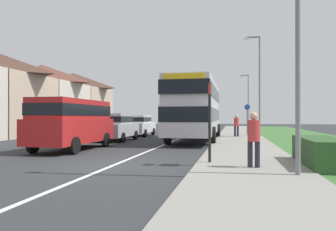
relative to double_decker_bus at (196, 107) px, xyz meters
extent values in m
plane|color=#2D3033|center=(-1.38, -10.58, -2.14)|extent=(120.00, 120.00, 0.00)
cube|color=silver|center=(-1.38, -2.58, -2.14)|extent=(0.14, 60.00, 0.01)
cube|color=gray|center=(2.82, -4.58, -2.08)|extent=(3.20, 68.00, 0.12)
cube|color=#2D5128|center=(4.92, -10.05, -1.69)|extent=(1.10, 3.26, 0.90)
cube|color=#BCBCC1|center=(0.00, 0.00, -0.82)|extent=(2.50, 10.12, 1.65)
cube|color=#BCBCC1|center=(0.00, 0.00, 0.78)|extent=(2.45, 9.92, 1.55)
cube|color=black|center=(0.00, 0.00, -0.49)|extent=(2.53, 10.17, 0.76)
cube|color=black|center=(0.00, 0.00, 0.86)|extent=(2.53, 10.17, 0.72)
cube|color=gold|center=(0.00, -5.01, 1.28)|extent=(2.00, 0.08, 0.44)
cylinder|color=black|center=(-1.25, 3.14, -1.64)|extent=(0.30, 1.00, 1.00)
cylinder|color=black|center=(1.25, 3.14, -1.64)|extent=(0.30, 1.00, 1.00)
cylinder|color=black|center=(-1.25, -2.78, -1.64)|extent=(0.30, 1.00, 1.00)
cylinder|color=black|center=(1.25, -2.78, -1.64)|extent=(0.30, 1.00, 1.00)
cube|color=#B21E1E|center=(-4.97, -6.62, -1.24)|extent=(1.95, 5.28, 1.08)
cube|color=#B21E1E|center=(-4.97, -6.62, -0.26)|extent=(1.72, 4.86, 0.88)
cube|color=black|center=(-4.97, -6.62, -0.30)|extent=(1.76, 4.91, 0.49)
cylinder|color=black|center=(-5.93, -4.98, -1.78)|extent=(0.20, 0.72, 0.72)
cylinder|color=black|center=(-4.02, -4.98, -1.78)|extent=(0.20, 0.72, 0.72)
cylinder|color=black|center=(-5.93, -8.25, -1.78)|extent=(0.20, 0.72, 0.72)
cylinder|color=black|center=(-4.02, -8.25, -1.78)|extent=(0.20, 0.72, 0.72)
cube|color=#B7B7BC|center=(-5.02, -0.93, -1.45)|extent=(1.85, 4.11, 0.79)
cube|color=#B7B7BC|center=(-5.02, -1.14, -0.73)|extent=(1.63, 2.26, 0.65)
cube|color=black|center=(-5.02, -1.14, -0.76)|extent=(1.66, 2.28, 0.36)
cylinder|color=black|center=(-5.92, 0.34, -1.84)|extent=(0.20, 0.60, 0.60)
cylinder|color=black|center=(-4.11, 0.34, -1.84)|extent=(0.20, 0.60, 0.60)
cylinder|color=black|center=(-5.92, -2.21, -1.84)|extent=(0.20, 0.60, 0.60)
cylinder|color=black|center=(-4.11, -2.21, -1.84)|extent=(0.20, 0.60, 0.60)
cube|color=silver|center=(-5.06, 4.21, -1.47)|extent=(1.83, 4.18, 0.75)
cube|color=silver|center=(-5.06, 4.00, -0.78)|extent=(1.61, 2.30, 0.61)
cube|color=black|center=(-5.06, 4.00, -0.81)|extent=(1.64, 2.32, 0.34)
cylinder|color=black|center=(-5.95, 5.51, -1.84)|extent=(0.20, 0.60, 0.60)
cylinder|color=black|center=(-4.16, 5.51, -1.84)|extent=(0.20, 0.60, 0.60)
cylinder|color=black|center=(-5.95, 2.92, -1.84)|extent=(0.20, 0.60, 0.60)
cylinder|color=black|center=(-4.16, 2.92, -1.84)|extent=(0.20, 0.60, 0.60)
cylinder|color=#23232D|center=(2.80, -11.03, -1.72)|extent=(0.14, 0.14, 0.85)
cylinder|color=#23232D|center=(3.00, -11.03, -1.72)|extent=(0.14, 0.14, 0.85)
cylinder|color=#BF3333|center=(2.90, -11.03, -0.99)|extent=(0.34, 0.34, 0.60)
sphere|color=tan|center=(2.90, -11.03, -0.58)|extent=(0.22, 0.22, 0.22)
cylinder|color=#23232D|center=(2.47, 3.25, -1.72)|extent=(0.14, 0.14, 0.85)
cylinder|color=#23232D|center=(2.67, 3.25, -1.72)|extent=(0.14, 0.14, 0.85)
cylinder|color=#BF3333|center=(2.57, 3.25, -0.99)|extent=(0.34, 0.34, 0.60)
sphere|color=tan|center=(2.57, 3.25, -0.58)|extent=(0.22, 0.22, 0.22)
cylinder|color=black|center=(1.62, -10.26, -0.84)|extent=(0.09, 0.09, 2.60)
cube|color=red|center=(1.62, -10.26, 0.26)|extent=(0.04, 0.44, 0.32)
cube|color=black|center=(1.62, -10.24, -0.59)|extent=(0.06, 0.52, 0.68)
cylinder|color=slate|center=(3.43, 5.86, -1.09)|extent=(0.08, 0.08, 2.10)
cylinder|color=blue|center=(3.43, 5.86, 0.16)|extent=(0.44, 0.03, 0.44)
cylinder|color=slate|center=(3.89, -12.01, 1.63)|extent=(0.12, 0.12, 7.54)
cylinder|color=slate|center=(4.17, 3.04, 1.46)|extent=(0.12, 0.12, 7.21)
cube|color=slate|center=(3.72, 3.04, 5.02)|extent=(0.90, 0.10, 0.10)
cube|color=silver|center=(3.27, 3.04, 4.95)|extent=(0.36, 0.20, 0.14)
cylinder|color=slate|center=(4.17, 20.32, 1.21)|extent=(0.12, 0.12, 6.70)
cube|color=slate|center=(3.72, 20.32, 4.50)|extent=(0.90, 0.10, 0.10)
cube|color=silver|center=(3.27, 20.32, 4.43)|extent=(0.36, 0.20, 0.14)
cube|color=beige|center=(-15.82, 7.58, 0.23)|extent=(7.35, 6.10, 4.75)
pyramid|color=brown|center=(-15.82, 7.58, 3.53)|extent=(7.35, 6.10, 1.84)
cube|color=#C1A88E|center=(-15.82, 13.81, 0.23)|extent=(7.35, 6.10, 4.75)
pyramid|color=#4C3328|center=(-15.82, 13.81, 3.53)|extent=(7.35, 6.10, 1.84)
camera|label=1|loc=(2.34, -20.35, -0.60)|focal=34.34mm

